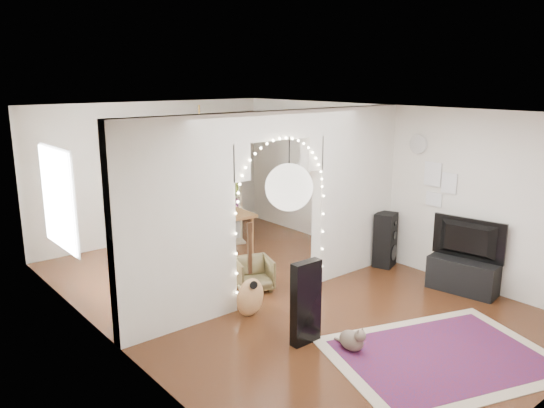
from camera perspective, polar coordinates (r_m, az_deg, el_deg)
floor at (r=8.01m, az=0.49°, el=-9.62°), size 7.50×7.50×0.00m
ceiling at (r=7.39m, az=0.53°, el=10.04°), size 5.00×7.50×0.02m
wall_back at (r=10.67m, az=-12.64°, el=3.46°), size 5.00×0.02×2.70m
wall_left at (r=6.32m, az=-17.09°, el=-3.60°), size 0.02×7.50×2.70m
wall_right at (r=9.36m, az=12.28°, el=2.11°), size 0.02×7.50×2.70m
divider_wall at (r=7.57m, az=0.51°, el=0.36°), size 5.00×0.20×2.70m
fairy_lights at (r=7.45m, az=1.16°, el=1.12°), size 1.64×0.04×1.60m
window at (r=7.94m, az=-22.05°, el=0.54°), size 0.04×1.20×1.40m
wall_clock at (r=8.88m, az=15.49°, el=6.24°), size 0.03×0.31×0.31m
picture_frames at (r=8.75m, az=17.39°, el=2.03°), size 0.02×0.50×0.70m
paper_lantern at (r=4.41m, az=1.84°, el=1.81°), size 0.40×0.40×0.40m
ceiling_fan at (r=9.02m, az=-7.80°, el=8.62°), size 1.10×1.10×0.30m
area_rug at (r=6.65m, az=17.78°, el=-15.33°), size 2.97×2.58×0.02m
guitar_case at (r=6.45m, az=3.66°, el=-10.55°), size 0.40×0.13×1.04m
acoustic_guitar at (r=7.14m, az=-2.37°, el=-8.40°), size 0.46×0.23×1.11m
tabby_cat at (r=6.50m, az=8.65°, el=-14.25°), size 0.24×0.51×0.33m
floor_speaker at (r=9.20m, az=12.09°, el=-3.79°), size 0.44×0.41×0.93m
media_console at (r=8.49m, az=19.82°, el=-7.27°), size 0.56×1.05×0.50m
tv at (r=8.32m, az=20.12°, el=-3.66°), size 0.32×1.08×0.62m
bookcase at (r=10.09m, az=-7.91°, el=0.36°), size 1.76×1.00×1.76m
dining_table at (r=9.51m, az=-5.84°, el=-1.61°), size 1.26×0.89×0.76m
flower_vase at (r=9.47m, az=-5.86°, el=-0.62°), size 0.20×0.20×0.19m
dining_chair_left at (r=8.08m, az=-1.98°, el=-7.53°), size 0.68×0.69×0.50m
dining_chair_right at (r=10.12m, az=-11.88°, el=-3.68°), size 0.54×0.55×0.42m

